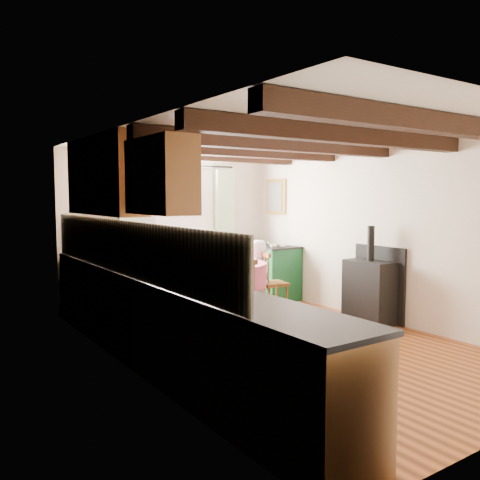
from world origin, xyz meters
TOP-DOWN VIEW (x-y plane):
  - floor at (0.00, 0.00)m, footprint 3.60×5.50m
  - ceiling at (0.00, 0.00)m, footprint 3.60×5.50m
  - wall_back at (0.00, 2.75)m, footprint 3.60×0.00m
  - wall_left at (-1.80, 0.00)m, footprint 0.00×5.50m
  - wall_right at (1.80, 0.00)m, footprint 0.00×5.50m
  - beam_a at (0.00, -2.00)m, footprint 3.60×0.16m
  - beam_b at (0.00, -1.00)m, footprint 3.60×0.16m
  - beam_c at (0.00, 0.00)m, footprint 3.60×0.16m
  - beam_d at (0.00, 1.00)m, footprint 3.60×0.16m
  - beam_e at (0.00, 2.00)m, footprint 3.60×0.16m
  - splash_left at (-1.78, 0.30)m, footprint 0.02×4.50m
  - splash_back at (-1.00, 2.73)m, footprint 1.40×0.02m
  - base_cabinet_left at (-1.50, 0.00)m, footprint 0.60×5.30m
  - base_cabinet_back at (-1.05, 2.45)m, footprint 1.30×0.60m
  - worktop_left at (-1.48, 0.00)m, footprint 0.64×5.30m
  - worktop_back at (-1.05, 2.43)m, footprint 1.30×0.64m
  - wall_cabinet_glass at (-1.63, 1.20)m, footprint 0.34×1.80m
  - wall_cabinet_solid at (-1.63, -0.30)m, footprint 0.34×0.90m
  - window_frame at (0.10, 2.73)m, footprint 1.34×0.03m
  - window_pane at (0.10, 2.74)m, footprint 1.20×0.01m
  - curtain_left at (-0.75, 2.65)m, footprint 0.35×0.10m
  - curtain_right at (0.95, 2.65)m, footprint 0.35×0.10m
  - curtain_rod at (0.10, 2.65)m, footprint 2.00×0.03m
  - wall_picture at (1.77, 2.30)m, footprint 0.04×0.50m
  - wall_plate at (1.05, 2.72)m, footprint 0.30×0.02m
  - rug at (0.06, 1.39)m, footprint 1.86×1.44m
  - dining_table at (0.06, 1.39)m, footprint 1.29×1.29m
  - chair_near at (0.07, 0.61)m, footprint 0.38×0.40m
  - chair_left at (-0.81, 1.33)m, footprint 0.50×0.48m
  - chair_right at (0.95, 1.30)m, footprint 0.46×0.45m
  - aga_range at (1.47, 2.08)m, footprint 0.64×0.99m
  - cast_iron_stove at (1.58, 0.01)m, footprint 0.40×0.66m
  - child_far at (0.05, 2.07)m, footprint 0.44×0.35m
  - child_right at (0.80, 1.49)m, footprint 0.44×0.58m
  - bowl_a at (0.16, 1.44)m, footprint 0.28×0.28m
  - bowl_b at (-0.18, 1.76)m, footprint 0.31×0.31m
  - cup at (0.09, 1.48)m, footprint 0.14×0.14m
  - canister_tall at (-1.33, 2.42)m, footprint 0.15×0.15m
  - canister_wide at (-0.91, 2.53)m, footprint 0.17×0.17m

SIDE VIEW (x-z plane):
  - floor at x=0.00m, z-range 0.00..0.00m
  - rug at x=0.06m, z-range 0.00..0.01m
  - dining_table at x=0.06m, z-range 0.00..0.78m
  - base_cabinet_left at x=-1.50m, z-range 0.00..0.88m
  - base_cabinet_back at x=-1.05m, z-range 0.00..0.88m
  - chair_near at x=0.07m, z-range 0.00..0.89m
  - chair_right at x=0.95m, z-range 0.00..0.90m
  - aga_range at x=1.47m, z-range 0.00..0.91m
  - chair_left at x=-0.81m, z-range 0.00..0.95m
  - child_far at x=0.05m, z-range 0.00..1.05m
  - child_right at x=0.80m, z-range 0.00..1.06m
  - cast_iron_stove at x=1.58m, z-range 0.00..1.32m
  - bowl_a at x=0.16m, z-range 0.78..0.83m
  - bowl_b at x=-0.18m, z-range 0.78..0.85m
  - cup at x=0.09m, z-range 0.78..0.88m
  - worktop_left at x=-1.48m, z-range 0.88..0.92m
  - worktop_back at x=-1.05m, z-range 0.88..0.92m
  - canister_wide at x=-0.91m, z-range 0.92..1.11m
  - canister_tall at x=-1.33m, z-range 0.92..1.18m
  - curtain_left at x=-0.75m, z-range 0.05..2.15m
  - curtain_right at x=0.95m, z-range 0.05..2.15m
  - wall_back at x=0.00m, z-range 0.00..2.40m
  - wall_left at x=-1.80m, z-range 0.00..2.40m
  - wall_right at x=1.80m, z-range 0.00..2.40m
  - splash_left at x=-1.78m, z-range 0.92..1.48m
  - splash_back at x=-1.00m, z-range 0.92..1.48m
  - window_frame at x=0.10m, z-range 0.83..2.37m
  - window_pane at x=0.10m, z-range 0.90..2.30m
  - wall_picture at x=1.77m, z-range 1.40..2.00m
  - wall_plate at x=1.05m, z-range 1.55..1.85m
  - wall_cabinet_solid at x=-1.63m, z-range 1.55..2.25m
  - wall_cabinet_glass at x=-1.63m, z-range 1.50..2.40m
  - curtain_rod at x=0.10m, z-range 2.19..2.22m
  - beam_a at x=0.00m, z-range 2.23..2.39m
  - beam_b at x=0.00m, z-range 2.23..2.39m
  - beam_c at x=0.00m, z-range 2.23..2.39m
  - beam_d at x=0.00m, z-range 2.23..2.39m
  - beam_e at x=0.00m, z-range 2.23..2.39m
  - ceiling at x=0.00m, z-range 2.40..2.40m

